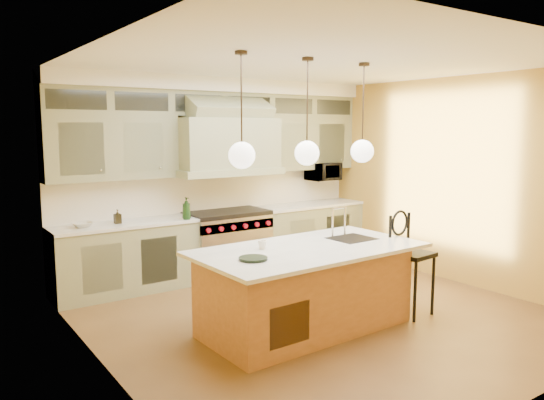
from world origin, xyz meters
TOP-DOWN VIEW (x-y plane):
  - floor at (0.00, 0.00)m, footprint 5.00×5.00m
  - ceiling at (0.00, 0.00)m, footprint 5.00×5.00m
  - wall_back at (0.00, 2.50)m, footprint 5.00×0.00m
  - wall_front at (0.00, -2.50)m, footprint 5.00×0.00m
  - wall_left at (-2.50, 0.00)m, footprint 0.00×5.00m
  - wall_right at (2.50, 0.00)m, footprint 0.00×5.00m
  - back_cabinetry at (0.00, 2.23)m, footprint 5.00×0.77m
  - range at (0.00, 2.14)m, footprint 1.20×0.74m
  - kitchen_island at (-0.39, -0.25)m, footprint 2.50×1.37m
  - counter_stool at (0.90, -0.56)m, footprint 0.47×0.47m
  - microwave at (1.95, 2.25)m, footprint 0.54×0.37m
  - oil_bottle_a at (-0.76, 1.92)m, footprint 0.13×0.13m
  - oil_bottle_b at (-1.64, 2.15)m, footprint 0.08×0.09m
  - fruit_bowl at (-2.09, 2.15)m, footprint 0.26×0.26m
  - cup at (-0.85, -0.08)m, footprint 0.10×0.10m
  - pendant_left at (-1.20, -0.25)m, footprint 0.26×0.26m
  - pendant_center at (-0.40, -0.25)m, footprint 0.26×0.26m
  - pendant_right at (0.40, -0.25)m, footprint 0.26×0.26m

SIDE VIEW (x-z plane):
  - floor at x=0.00m, z-range 0.00..0.00m
  - kitchen_island at x=-0.39m, z-range -0.20..1.15m
  - range at x=0.00m, z-range 0.01..0.97m
  - counter_stool at x=0.90m, z-range 0.09..1.31m
  - cup at x=-0.85m, z-range 0.92..1.01m
  - fruit_bowl at x=-2.09m, z-range 0.94..1.00m
  - oil_bottle_b at x=-1.64m, z-range 0.94..1.13m
  - oil_bottle_a at x=-0.76m, z-range 0.94..1.24m
  - back_cabinetry at x=0.00m, z-range -0.02..2.88m
  - microwave at x=1.95m, z-range 1.30..1.60m
  - wall_back at x=0.00m, z-range -1.05..3.95m
  - wall_front at x=0.00m, z-range -1.05..3.95m
  - wall_left at x=-2.50m, z-range -1.05..3.95m
  - wall_right at x=2.50m, z-range -1.05..3.95m
  - pendant_left at x=-1.20m, z-range 1.39..2.50m
  - pendant_center at x=-0.40m, z-range 1.39..2.50m
  - pendant_right at x=0.40m, z-range 1.39..2.50m
  - ceiling at x=0.00m, z-range 2.90..2.90m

